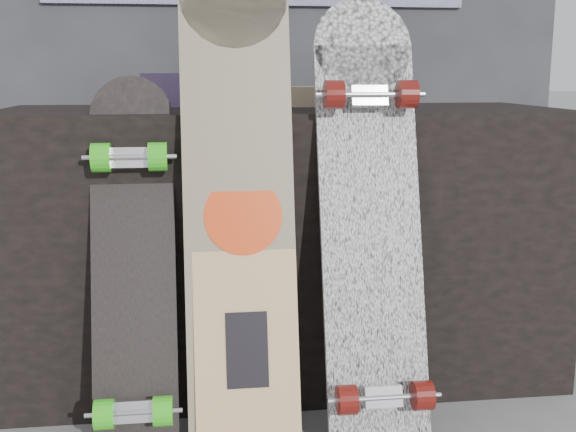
{
  "coord_description": "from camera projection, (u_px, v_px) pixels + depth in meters",
  "views": [
    {
      "loc": [
        -0.25,
        -1.59,
        0.91
      ],
      "look_at": [
        -0.02,
        0.2,
        0.54
      ],
      "focal_mm": 45.0,
      "sensor_mm": 36.0,
      "label": 1
    }
  ],
  "objects": [
    {
      "name": "vendor_table",
      "position": [
        282.0,
        242.0,
        2.17
      ],
      "size": [
        1.6,
        0.6,
        0.8
      ],
      "primitive_type": "cube",
      "color": "black",
      "rests_on": "ground"
    },
    {
      "name": "booth",
      "position": [
        256.0,
        20.0,
        2.85
      ],
      "size": [
        2.4,
        0.22,
        2.2
      ],
      "color": "#2F2F34",
      "rests_on": "ground"
    },
    {
      "name": "merch_box_purple",
      "position": [
        172.0,
        90.0,
        2.18
      ],
      "size": [
        0.18,
        0.12,
        0.1
      ],
      "primitive_type": "cube",
      "color": "#3F3266",
      "rests_on": "vendor_table"
    },
    {
      "name": "merch_box_small",
      "position": [
        377.0,
        87.0,
        2.06
      ],
      "size": [
        0.14,
        0.14,
        0.12
      ],
      "primitive_type": "cube",
      "color": "#3F3266",
      "rests_on": "vendor_table"
    },
    {
      "name": "merch_box_flat",
      "position": [
        280.0,
        97.0,
        2.17
      ],
      "size": [
        0.22,
        0.1,
        0.06
      ],
      "primitive_type": "cube",
      "color": "#D1B78C",
      "rests_on": "vendor_table"
    },
    {
      "name": "longboard_geisha",
      "position": [
        243.0,
        210.0,
        1.74
      ],
      "size": [
        0.25,
        0.3,
        1.09
      ],
      "rotation": [
        -0.26,
        0.0,
        0.0
      ],
      "color": "tan",
      "rests_on": "ground"
    },
    {
      "name": "longboard_celtic",
      "position": [
        238.0,
        179.0,
        1.74
      ],
      "size": [
        0.27,
        0.31,
        1.22
      ],
      "rotation": [
        -0.23,
        0.0,
        0.0
      ],
      "color": "beige",
      "rests_on": "ground"
    },
    {
      "name": "longboard_cascadia",
      "position": [
        371.0,
        211.0,
        1.78
      ],
      "size": [
        0.25,
        0.38,
        1.09
      ],
      "rotation": [
        -0.29,
        0.0,
        0.0
      ],
      "color": "white",
      "rests_on": "ground"
    },
    {
      "name": "skateboard_dark",
      "position": [
        133.0,
        258.0,
        1.75
      ],
      "size": [
        0.2,
        0.35,
        0.9
      ],
      "rotation": [
        -0.3,
        0.0,
        0.0
      ],
      "color": "black",
      "rests_on": "ground"
    }
  ]
}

